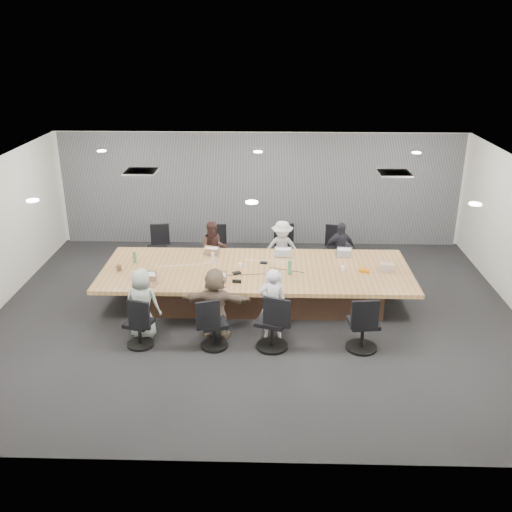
{
  "coord_description": "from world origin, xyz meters",
  "views": [
    {
      "loc": [
        0.29,
        -9.71,
        5.11
      ],
      "look_at": [
        0.0,
        0.4,
        1.05
      ],
      "focal_mm": 40.0,
      "sensor_mm": 36.0,
      "label": 1
    }
  ],
  "objects_px": {
    "chair_6": "(272,325)",
    "bottle_green_left": "(135,257)",
    "chair_2": "(282,253)",
    "chair_3": "(337,254)",
    "bottle_green_right": "(290,268)",
    "canvas_bag": "(387,267)",
    "chair_0": "(158,252)",
    "laptop_6": "(273,286)",
    "chair_4": "(139,327)",
    "laptop_1": "(211,253)",
    "person_2": "(282,249)",
    "person_3": "(339,250)",
    "bottle_clear": "(213,257)",
    "mug_brown": "(119,268)",
    "chair_1": "(216,253)",
    "chair_7": "(363,327)",
    "laptop_2": "(282,254)",
    "person_4": "(142,303)",
    "person_5": "(215,303)",
    "laptop_5": "(218,285)",
    "conference_table": "(256,285)",
    "laptop_4": "(148,284)",
    "stapler": "(237,281)",
    "chair_5": "(214,328)",
    "person_6": "(272,304)",
    "person_1": "(214,249)",
    "laptop_3": "(343,254)"
  },
  "relations": [
    {
      "from": "chair_2",
      "to": "person_4",
      "type": "distance_m",
      "value": 3.93
    },
    {
      "from": "person_2",
      "to": "person_3",
      "type": "bearing_deg",
      "value": -2.01
    },
    {
      "from": "laptop_1",
      "to": "person_2",
      "type": "distance_m",
      "value": 1.59
    },
    {
      "from": "chair_7",
      "to": "mug_brown",
      "type": "height_order",
      "value": "mug_brown"
    },
    {
      "from": "person_2",
      "to": "bottle_clear",
      "type": "relative_size",
      "value": 5.99
    },
    {
      "from": "chair_5",
      "to": "laptop_4",
      "type": "distance_m",
      "value": 1.61
    },
    {
      "from": "person_6",
      "to": "person_5",
      "type": "bearing_deg",
      "value": -4.05
    },
    {
      "from": "person_3",
      "to": "mug_brown",
      "type": "xyz_separation_m",
      "value": [
        -4.42,
        -1.51,
        0.17
      ]
    },
    {
      "from": "chair_6",
      "to": "canvas_bag",
      "type": "xyz_separation_m",
      "value": [
        2.21,
        1.69,
        0.38
      ]
    },
    {
      "from": "chair_4",
      "to": "bottle_green_right",
      "type": "bearing_deg",
      "value": 47.19
    },
    {
      "from": "chair_0",
      "to": "laptop_4",
      "type": "height_order",
      "value": "chair_0"
    },
    {
      "from": "bottle_green_right",
      "to": "canvas_bag",
      "type": "xyz_separation_m",
      "value": [
        1.89,
        0.22,
        -0.06
      ]
    },
    {
      "from": "bottle_green_left",
      "to": "laptop_6",
      "type": "bearing_deg",
      "value": -20.7
    },
    {
      "from": "laptop_4",
      "to": "chair_1",
      "type": "bearing_deg",
      "value": 77.83
    },
    {
      "from": "laptop_2",
      "to": "person_4",
      "type": "xyz_separation_m",
      "value": [
        -2.48,
        -2.15,
        -0.11
      ]
    },
    {
      "from": "laptop_1",
      "to": "person_5",
      "type": "relative_size",
      "value": 0.24
    },
    {
      "from": "chair_4",
      "to": "canvas_bag",
      "type": "distance_m",
      "value": 4.81
    },
    {
      "from": "chair_1",
      "to": "laptop_6",
      "type": "height_order",
      "value": "chair_1"
    },
    {
      "from": "person_3",
      "to": "bottle_clear",
      "type": "xyz_separation_m",
      "value": [
        -2.65,
        -1.04,
        0.22
      ]
    },
    {
      "from": "laptop_4",
      "to": "stapler",
      "type": "distance_m",
      "value": 1.62
    },
    {
      "from": "person_1",
      "to": "bottle_green_left",
      "type": "xyz_separation_m",
      "value": [
        -1.47,
        -1.11,
        0.23
      ]
    },
    {
      "from": "chair_0",
      "to": "bottle_green_left",
      "type": "xyz_separation_m",
      "value": [
        -0.15,
        -1.46,
        0.46
      ]
    },
    {
      "from": "laptop_2",
      "to": "person_2",
      "type": "bearing_deg",
      "value": -86.9
    },
    {
      "from": "laptop_2",
      "to": "bottle_green_left",
      "type": "bearing_deg",
      "value": 13.82
    },
    {
      "from": "chair_0",
      "to": "laptop_1",
      "type": "xyz_separation_m",
      "value": [
        1.32,
        -0.9,
        0.36
      ]
    },
    {
      "from": "chair_0",
      "to": "laptop_6",
      "type": "height_order",
      "value": "chair_0"
    },
    {
      "from": "canvas_bag",
      "to": "stapler",
      "type": "bearing_deg",
      "value": -167.11
    },
    {
      "from": "chair_0",
      "to": "laptop_1",
      "type": "height_order",
      "value": "chair_0"
    },
    {
      "from": "chair_1",
      "to": "laptop_5",
      "type": "xyz_separation_m",
      "value": [
        0.29,
        -2.5,
        0.36
      ]
    },
    {
      "from": "chair_0",
      "to": "chair_1",
      "type": "xyz_separation_m",
      "value": [
        1.32,
        0.0,
        0.0
      ]
    },
    {
      "from": "conference_table",
      "to": "bottle_green_right",
      "type": "height_order",
      "value": "bottle_green_right"
    },
    {
      "from": "chair_6",
      "to": "bottle_green_left",
      "type": "distance_m",
      "value": 3.4
    },
    {
      "from": "laptop_2",
      "to": "person_4",
      "type": "distance_m",
      "value": 3.28
    },
    {
      "from": "conference_table",
      "to": "mug_brown",
      "type": "relative_size",
      "value": 51.74
    },
    {
      "from": "chair_4",
      "to": "person_6",
      "type": "height_order",
      "value": "person_6"
    },
    {
      "from": "chair_1",
      "to": "chair_6",
      "type": "distance_m",
      "value": 3.63
    },
    {
      "from": "person_1",
      "to": "bottle_green_left",
      "type": "bearing_deg",
      "value": -152.28
    },
    {
      "from": "chair_6",
      "to": "bottle_green_right",
      "type": "bearing_deg",
      "value": 96.84
    },
    {
      "from": "chair_0",
      "to": "person_3",
      "type": "bearing_deg",
      "value": 165.62
    },
    {
      "from": "chair_4",
      "to": "mug_brown",
      "type": "height_order",
      "value": "mug_brown"
    },
    {
      "from": "chair_7",
      "to": "laptop_6",
      "type": "distance_m",
      "value": 1.8
    },
    {
      "from": "chair_1",
      "to": "canvas_bag",
      "type": "distance_m",
      "value": 3.91
    },
    {
      "from": "laptop_3",
      "to": "person_4",
      "type": "xyz_separation_m",
      "value": [
        -3.73,
        -2.15,
        -0.11
      ]
    },
    {
      "from": "chair_2",
      "to": "chair_3",
      "type": "bearing_deg",
      "value": 166.98
    },
    {
      "from": "bottle_green_left",
      "to": "chair_4",
      "type": "bearing_deg",
      "value": -76.1
    },
    {
      "from": "bottle_green_right",
      "to": "bottle_clear",
      "type": "distance_m",
      "value": 1.61
    },
    {
      "from": "chair_2",
      "to": "chair_4",
      "type": "relative_size",
      "value": 1.15
    },
    {
      "from": "person_4",
      "to": "bottle_green_left",
      "type": "bearing_deg",
      "value": -63.46
    },
    {
      "from": "laptop_2",
      "to": "person_4",
      "type": "bearing_deg",
      "value": 44.07
    },
    {
      "from": "laptop_6",
      "to": "person_6",
      "type": "bearing_deg",
      "value": -97.52
    }
  ]
}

